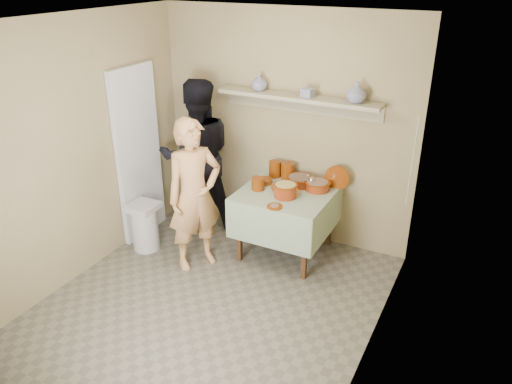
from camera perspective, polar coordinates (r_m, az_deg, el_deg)
The scene contains 22 objects.
ground at distance 4.90m, azimuth -5.71°, elevation -13.16°, with size 3.50×3.50×0.00m, color #645F4F.
tile_panel at distance 5.86m, azimuth -13.28°, elevation 4.19°, with size 0.06×0.70×2.00m, color silver.
plate_stack_a at distance 5.70m, azimuth 2.18°, elevation 2.66°, with size 0.14×0.14×0.18m, color #652A0C.
plate_stack_b at distance 5.66m, azimuth 3.62°, elevation 2.43°, with size 0.15×0.15×0.18m, color #652A0C.
bowl_stack at distance 5.37m, azimuth 0.24°, elevation 0.95°, with size 0.14×0.14×0.14m, color #652A0C.
empty_bowl at distance 5.54m, azimuth 1.00°, elevation 1.26°, with size 0.17×0.17×0.05m, color #652A0C.
propped_lid at distance 5.46m, azimuth 9.21°, elevation 1.62°, with size 0.27×0.27×0.02m, color #652A0C.
vase_right at distance 5.14m, azimuth 11.43°, elevation 11.10°, with size 0.20×0.20×0.21m, color navy.
vase_left at distance 5.54m, azimuth 0.36°, elevation 12.43°, with size 0.18×0.18×0.18m, color navy.
ceramic_box at distance 5.30m, azimuth 5.92°, elevation 11.20°, with size 0.13×0.09×0.09m, color navy.
person_cook at distance 5.17m, azimuth -7.03°, elevation -0.39°, with size 0.60×0.39×1.63m, color tan.
person_helper at distance 5.94m, azimuth -6.72°, elevation 4.10°, with size 0.89×0.69×1.83m, color black.
room_shell at distance 4.11m, azimuth -6.66°, elevation 4.84°, with size 3.04×3.54×2.62m.
serving_table at distance 5.42m, azimuth 3.49°, elevation -1.05°, with size 0.97×0.97×0.76m.
cazuela_meat_a at distance 5.50m, azimuth 5.01°, elevation 1.36°, with size 0.30×0.30×0.10m.
cazuela_meat_b at distance 5.40m, azimuth 7.03°, elevation 0.81°, with size 0.28×0.28×0.10m.
ladle at distance 5.39m, azimuth 6.37°, elevation 1.38°, with size 0.08×0.26×0.19m.
cazuela_rice at distance 5.20m, azimuth 3.37°, elevation 0.30°, with size 0.33×0.25×0.14m.
front_plate at distance 5.01m, azimuth 2.15°, elevation -1.65°, with size 0.16×0.16×0.03m.
wall_shelf at distance 5.40m, azimuth 4.91°, elevation 10.51°, with size 1.80×0.25×0.21m.
trash_bin at distance 5.79m, azimuth -12.59°, elevation -3.83°, with size 0.32×0.32×0.56m.
electrical_cord at distance 5.05m, azimuth 17.41°, elevation 3.33°, with size 0.01×0.05×0.90m.
Camera 1 is at (2.16, -3.20, 3.01)m, focal length 35.00 mm.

